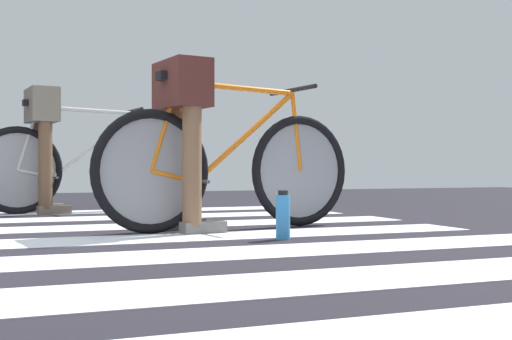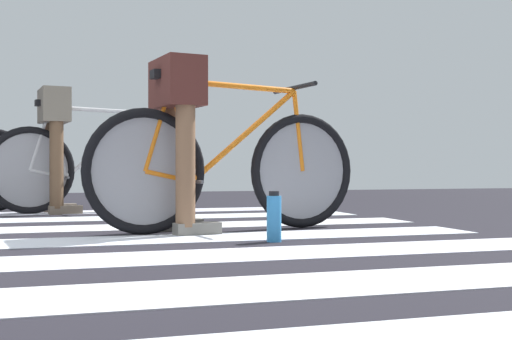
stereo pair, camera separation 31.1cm
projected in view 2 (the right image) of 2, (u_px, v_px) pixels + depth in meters
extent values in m
cube|color=black|center=(12.00, 250.00, 3.13)|extent=(18.00, 14.00, 0.02)
cube|color=silver|center=(17.00, 264.00, 2.60)|extent=(5.20, 0.44, 0.00)
cube|color=silver|center=(13.00, 230.00, 4.00)|extent=(5.20, 0.44, 0.00)
cube|color=silver|center=(11.00, 221.00, 4.72)|extent=(5.20, 0.44, 0.00)
cube|color=silver|center=(11.00, 214.00, 5.43)|extent=(5.20, 0.44, 0.00)
torus|color=black|center=(145.00, 171.00, 3.74)|extent=(0.72, 0.16, 0.72)
torus|color=black|center=(302.00, 171.00, 4.18)|extent=(0.72, 0.16, 0.72)
cylinder|color=gray|center=(145.00, 171.00, 3.74)|extent=(0.60, 0.10, 0.61)
cylinder|color=gray|center=(302.00, 171.00, 4.18)|extent=(0.60, 0.10, 0.61)
cylinder|color=orange|center=(236.00, 86.00, 3.98)|extent=(0.80, 0.16, 0.05)
cylinder|color=orange|center=(245.00, 135.00, 4.01)|extent=(0.70, 0.14, 0.59)
cylinder|color=orange|center=(182.00, 131.00, 3.83)|extent=(0.16, 0.06, 0.59)
cylinder|color=orange|center=(169.00, 176.00, 3.80)|extent=(0.29, 0.07, 0.09)
cylinder|color=orange|center=(159.00, 126.00, 3.77)|extent=(0.19, 0.05, 0.53)
cylinder|color=orange|center=(298.00, 131.00, 4.17)|extent=(0.09, 0.04, 0.50)
cube|color=black|center=(172.00, 75.00, 3.81)|extent=(0.25, 0.13, 0.05)
cylinder|color=black|center=(294.00, 88.00, 4.16)|extent=(0.11, 0.52, 0.03)
cylinder|color=#4C4C51|center=(192.00, 182.00, 3.86)|extent=(0.07, 0.34, 0.02)
cylinder|color=brown|center=(169.00, 146.00, 3.95)|extent=(0.11, 0.11, 0.91)
cylinder|color=brown|center=(185.00, 145.00, 3.69)|extent=(0.11, 0.11, 0.91)
cube|color=#4C231F|center=(177.00, 83.00, 3.82)|extent=(0.28, 0.44, 0.28)
cube|color=slate|center=(181.00, 225.00, 3.98)|extent=(0.27, 0.14, 0.07)
cube|color=slate|center=(197.00, 229.00, 3.73)|extent=(0.27, 0.14, 0.07)
torus|color=black|center=(30.00, 170.00, 5.41)|extent=(0.72, 0.15, 0.72)
torus|color=black|center=(152.00, 170.00, 5.84)|extent=(0.72, 0.15, 0.72)
cylinder|color=gray|center=(30.00, 170.00, 5.41)|extent=(0.60, 0.09, 0.61)
cylinder|color=gray|center=(152.00, 170.00, 5.84)|extent=(0.60, 0.09, 0.61)
cylinder|color=silver|center=(99.00, 110.00, 5.64)|extent=(0.80, 0.14, 0.05)
cylinder|color=silver|center=(106.00, 144.00, 5.67)|extent=(0.70, 0.13, 0.59)
cylinder|color=silver|center=(58.00, 142.00, 5.50)|extent=(0.16, 0.05, 0.59)
cylinder|color=silver|center=(48.00, 174.00, 5.47)|extent=(0.29, 0.06, 0.09)
cylinder|color=silver|center=(40.00, 138.00, 5.44)|extent=(0.19, 0.05, 0.53)
cylinder|color=silver|center=(148.00, 141.00, 5.82)|extent=(0.09, 0.04, 0.50)
cube|color=black|center=(50.00, 103.00, 5.48)|extent=(0.25, 0.12, 0.05)
cylinder|color=black|center=(145.00, 111.00, 5.81)|extent=(0.10, 0.52, 0.03)
cylinder|color=#4C4C51|center=(65.00, 177.00, 5.53)|extent=(0.06, 0.34, 0.02)
cylinder|color=brown|center=(52.00, 151.00, 5.62)|extent=(0.11, 0.11, 0.94)
cylinder|color=brown|center=(57.00, 150.00, 5.36)|extent=(0.11, 0.11, 0.94)
cube|color=#6B6256|center=(54.00, 106.00, 5.49)|extent=(0.27, 0.44, 0.28)
cube|color=#6D5E4F|center=(60.00, 208.00, 5.65)|extent=(0.27, 0.13, 0.07)
cube|color=#6D5E4F|center=(65.00, 210.00, 5.39)|extent=(0.27, 0.13, 0.07)
cylinder|color=#358FD8|center=(274.00, 219.00, 3.39)|extent=(0.08, 0.08, 0.23)
cylinder|color=black|center=(274.00, 193.00, 3.39)|extent=(0.05, 0.05, 0.02)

